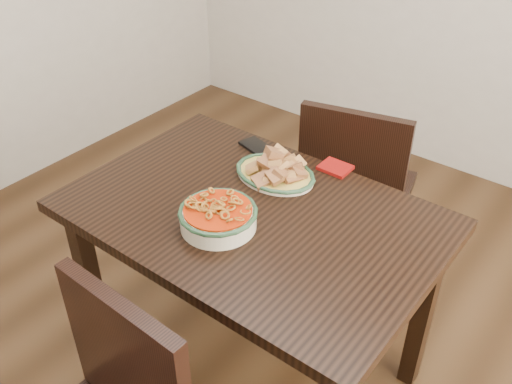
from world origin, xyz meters
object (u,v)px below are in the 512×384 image
Objects in this scene: smartphone at (257,147)px; fish_plate at (275,166)px; chair_far at (355,186)px; dining_table at (252,235)px; noodle_bowl at (218,215)px.

fish_plate is at bearing -20.16° from smartphone.
fish_plate is at bearing 65.72° from chair_far.
noodle_bowl is (-0.03, -0.13, 0.15)m from dining_table.
smartphone is at bearing 39.90° from chair_far.
smartphone is (-0.16, 0.11, -0.04)m from fish_plate.
chair_far reaches higher than dining_table.
fish_plate is 0.33m from noodle_bowl.
noodle_bowl reaches higher than dining_table.
smartphone reaches higher than dining_table.
chair_far reaches higher than noodle_bowl.
fish_plate is 2.03× the size of smartphone.
smartphone is (-0.22, 0.31, 0.11)m from dining_table.
chair_far is 0.55m from fish_plate.
chair_far is at bearing 87.77° from dining_table.
noodle_bowl reaches higher than smartphone.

